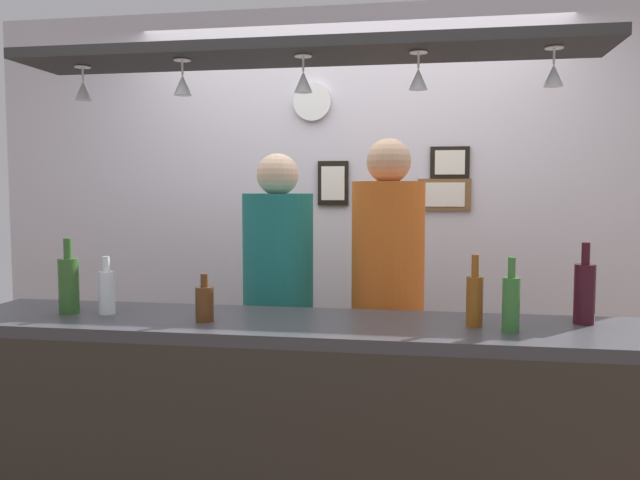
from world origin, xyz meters
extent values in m
cube|color=silver|center=(0.00, 1.10, 1.30)|extent=(4.40, 0.06, 2.60)
cube|color=#38383D|center=(0.00, -0.35, 1.02)|extent=(2.70, 0.55, 0.04)
cube|color=black|center=(0.00, -0.30, 2.04)|extent=(2.20, 0.36, 0.04)
cylinder|color=silver|center=(-0.89, -0.29, 2.02)|extent=(0.06, 0.06, 0.00)
cylinder|color=silver|center=(-0.89, -0.29, 1.99)|extent=(0.01, 0.01, 0.06)
cone|color=silver|center=(-0.89, -0.29, 1.93)|extent=(0.07, 0.07, 0.08)
cylinder|color=silver|center=(-0.45, -0.36, 2.02)|extent=(0.06, 0.06, 0.00)
cylinder|color=silver|center=(-0.45, -0.36, 1.99)|extent=(0.01, 0.01, 0.06)
cone|color=silver|center=(-0.45, -0.36, 1.93)|extent=(0.07, 0.07, 0.08)
cylinder|color=silver|center=(0.01, -0.35, 2.02)|extent=(0.06, 0.06, 0.00)
cylinder|color=silver|center=(0.01, -0.35, 1.99)|extent=(0.01, 0.01, 0.06)
cone|color=silver|center=(0.01, -0.35, 1.93)|extent=(0.07, 0.07, 0.08)
cylinder|color=silver|center=(0.43, -0.34, 2.02)|extent=(0.06, 0.06, 0.00)
cylinder|color=silver|center=(0.43, -0.34, 1.99)|extent=(0.01, 0.01, 0.06)
cone|color=silver|center=(0.43, -0.34, 1.93)|extent=(0.07, 0.07, 0.08)
cylinder|color=silver|center=(0.89, -0.34, 2.02)|extent=(0.06, 0.06, 0.00)
cylinder|color=silver|center=(0.89, -0.34, 1.99)|extent=(0.01, 0.01, 0.06)
cone|color=silver|center=(0.89, -0.34, 1.93)|extent=(0.07, 0.07, 0.08)
cube|color=#2D334C|center=(-0.24, 0.31, 0.41)|extent=(0.17, 0.18, 0.81)
cylinder|color=#1E7A75|center=(-0.24, 0.31, 1.16)|extent=(0.34, 0.34, 0.71)
sphere|color=beige|center=(-0.24, 0.31, 1.61)|extent=(0.20, 0.20, 0.20)
cube|color=#2D334C|center=(0.29, 0.31, 0.42)|extent=(0.17, 0.18, 0.84)
cylinder|color=orange|center=(0.29, 0.31, 1.21)|extent=(0.34, 0.34, 0.73)
sphere|color=tan|center=(0.29, 0.31, 1.67)|extent=(0.21, 0.21, 0.21)
cylinder|color=#380F19|center=(1.04, -0.23, 1.15)|extent=(0.08, 0.08, 0.22)
cylinder|color=#380F19|center=(1.04, -0.23, 1.30)|extent=(0.03, 0.03, 0.08)
cylinder|color=#512D14|center=(-0.35, -0.42, 1.11)|extent=(0.07, 0.07, 0.13)
cylinder|color=#512D14|center=(-0.35, -0.42, 1.20)|extent=(0.03, 0.03, 0.05)
cylinder|color=brown|center=(0.64, -0.34, 1.13)|extent=(0.06, 0.06, 0.18)
cylinder|color=brown|center=(0.64, -0.34, 1.26)|extent=(0.03, 0.03, 0.08)
cylinder|color=silver|center=(-0.78, -0.35, 1.13)|extent=(0.06, 0.06, 0.17)
cylinder|color=silver|center=(-0.78, -0.35, 1.24)|extent=(0.03, 0.03, 0.06)
cylinder|color=#336B2D|center=(0.76, -0.42, 1.14)|extent=(0.06, 0.06, 0.19)
cylinder|color=#336B2D|center=(0.76, -0.42, 1.27)|extent=(0.03, 0.03, 0.07)
cylinder|color=#2D5623|center=(-0.94, -0.36, 1.15)|extent=(0.08, 0.08, 0.22)
cylinder|color=#2D5623|center=(-0.94, -0.36, 1.30)|extent=(0.03, 0.03, 0.08)
cube|color=black|center=(-0.08, 1.06, 1.57)|extent=(0.18, 0.02, 0.26)
cube|color=white|center=(-0.08, 1.05, 1.57)|extent=(0.14, 0.01, 0.20)
cube|color=black|center=(0.59, 1.06, 1.69)|extent=(0.22, 0.02, 0.18)
cube|color=white|center=(0.59, 1.05, 1.69)|extent=(0.17, 0.01, 0.14)
cube|color=brown|center=(0.56, 1.06, 1.51)|extent=(0.30, 0.02, 0.18)
cube|color=white|center=(0.56, 1.05, 1.51)|extent=(0.23, 0.01, 0.14)
cylinder|color=white|center=(-0.21, 1.05, 2.05)|extent=(0.22, 0.03, 0.22)
camera|label=1|loc=(0.48, -2.70, 1.53)|focal=36.19mm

